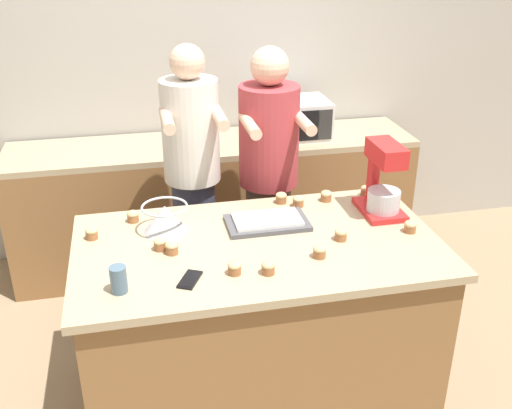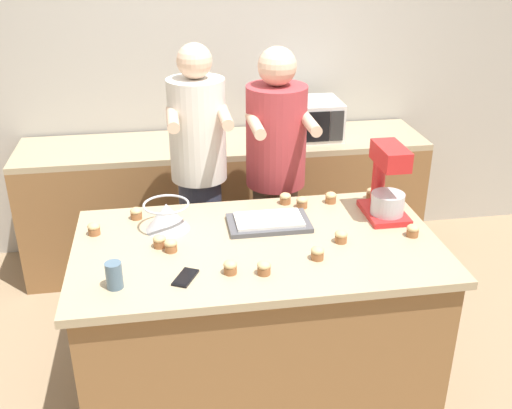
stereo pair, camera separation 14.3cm
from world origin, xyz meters
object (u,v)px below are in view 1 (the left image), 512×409
(stand_mixer, at_px, (382,183))
(cupcake_8, at_px, (160,244))
(mixing_bowl, at_px, (165,218))
(drinking_glass, at_px, (119,279))
(cupcake_1, at_px, (172,248))
(cupcake_12, at_px, (281,198))
(cell_phone, at_px, (190,279))
(microwave_oven, at_px, (295,118))
(cupcake_3, at_px, (133,216))
(cupcake_11, at_px, (366,191))
(cupcake_0, at_px, (91,233))
(cupcake_4, at_px, (268,267))
(cupcake_5, at_px, (298,201))
(person_right, at_px, (269,181))
(cupcake_6, at_px, (341,234))
(baking_tray, at_px, (267,222))
(cupcake_7, at_px, (326,196))
(person_left, at_px, (193,184))
(cupcake_9, at_px, (319,251))
(cupcake_10, at_px, (234,268))
(cupcake_2, at_px, (410,226))

(stand_mixer, distance_m, cupcake_8, 1.18)
(mixing_bowl, relative_size, drinking_glass, 1.95)
(cupcake_1, relative_size, cupcake_12, 1.00)
(cell_phone, relative_size, cupcake_8, 2.57)
(microwave_oven, height_order, cupcake_1, microwave_oven)
(cupcake_3, xyz_separation_m, cupcake_11, (1.28, 0.05, 0.00))
(cell_phone, xyz_separation_m, cupcake_0, (-0.42, 0.48, 0.03))
(cupcake_4, distance_m, cupcake_8, 0.55)
(microwave_oven, bearing_deg, cupcake_5, -104.67)
(person_right, distance_m, cupcake_4, 1.08)
(drinking_glass, bearing_deg, cupcake_4, 0.47)
(cupcake_11, bearing_deg, cupcake_8, -162.58)
(cupcake_4, distance_m, cupcake_6, 0.47)
(baking_tray, xyz_separation_m, cupcake_7, (0.38, 0.21, 0.01))
(cupcake_8, bearing_deg, cupcake_3, 109.56)
(person_left, relative_size, stand_mixer, 4.41)
(baking_tray, distance_m, cell_phone, 0.62)
(stand_mixer, xyz_separation_m, cupcake_4, (-0.72, -0.47, -0.14))
(stand_mixer, xyz_separation_m, cupcake_9, (-0.46, -0.38, -0.14))
(cupcake_7, bearing_deg, person_left, 151.00)
(person_left, relative_size, mixing_bowl, 7.43)
(cupcake_8, relative_size, cupcake_11, 1.00)
(cell_phone, bearing_deg, cupcake_6, 15.36)
(cupcake_0, distance_m, cupcake_4, 0.91)
(drinking_glass, relative_size, cupcake_9, 1.89)
(cell_phone, xyz_separation_m, drinking_glass, (-0.29, -0.02, 0.05))
(cupcake_10, relative_size, cupcake_11, 1.00)
(drinking_glass, distance_m, cupcake_2, 1.43)
(cupcake_3, bearing_deg, cupcake_0, -144.57)
(mixing_bowl, bearing_deg, person_left, 69.89)
(baking_tray, relative_size, cupcake_6, 6.62)
(baking_tray, bearing_deg, cupcake_12, 60.72)
(cupcake_8, bearing_deg, drinking_glass, -120.70)
(cupcake_0, xyz_separation_m, cupcake_6, (1.17, -0.27, 0.00))
(drinking_glass, xyz_separation_m, cupcake_6, (1.05, 0.23, -0.03))
(cupcake_7, bearing_deg, cupcake_5, -168.64)
(person_right, xyz_separation_m, cupcake_9, (0.01, -0.96, 0.05))
(cupcake_3, relative_size, cupcake_5, 1.00)
(cupcake_4, relative_size, cupcake_9, 1.00)
(cupcake_11, distance_m, cupcake_12, 0.49)
(person_right, xyz_separation_m, cupcake_10, (-0.40, -1.02, 0.05))
(cupcake_9, bearing_deg, cupcake_7, 68.85)
(drinking_glass, xyz_separation_m, cupcake_10, (0.49, 0.03, -0.03))
(person_right, distance_m, cupcake_10, 1.09)
(cupcake_0, bearing_deg, stand_mixer, -0.92)
(cupcake_7, xyz_separation_m, cupcake_12, (-0.25, 0.03, 0.00))
(cupcake_8, bearing_deg, cupcake_0, 150.57)
(cupcake_7, relative_size, cupcake_8, 1.00)
(drinking_glass, xyz_separation_m, cupcake_11, (1.36, 0.69, -0.03))
(baking_tray, distance_m, cupcake_0, 0.87)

